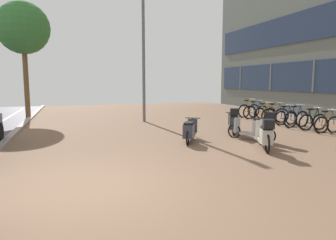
{
  "coord_description": "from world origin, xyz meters",
  "views": [
    {
      "loc": [
        -0.36,
        -5.56,
        1.95
      ],
      "look_at": [
        2.14,
        2.12,
        0.91
      ],
      "focal_mm": 32.11,
      "sensor_mm": 36.0,
      "label": 1
    }
  ],
  "objects_px": {
    "bicycle_rack_00": "(328,124)",
    "bicycle_rack_07": "(249,111)",
    "bicycle_rack_02": "(296,119)",
    "bicycle_rack_03": "(286,117)",
    "bicycle_rack_05": "(265,114)",
    "scooter_far": "(190,131)",
    "scooter_near": "(265,135)",
    "bicycle_rack_04": "(275,115)",
    "scooter_extra": "(258,127)",
    "scooter_mid": "(233,122)",
    "lamp_post": "(143,48)",
    "bicycle_rack_01": "(313,122)",
    "street_tree": "(23,28)",
    "bicycle_rack_06": "(256,112)"
  },
  "relations": [
    {
      "from": "scooter_far",
      "to": "street_tree",
      "type": "height_order",
      "value": "street_tree"
    },
    {
      "from": "scooter_extra",
      "to": "street_tree",
      "type": "distance_m",
      "value": 12.86
    },
    {
      "from": "scooter_near",
      "to": "scooter_far",
      "type": "distance_m",
      "value": 2.35
    },
    {
      "from": "bicycle_rack_02",
      "to": "bicycle_rack_04",
      "type": "bearing_deg",
      "value": 86.55
    },
    {
      "from": "bicycle_rack_00",
      "to": "scooter_extra",
      "type": "bearing_deg",
      "value": -171.56
    },
    {
      "from": "scooter_far",
      "to": "bicycle_rack_03",
      "type": "bearing_deg",
      "value": 22.22
    },
    {
      "from": "bicycle_rack_00",
      "to": "scooter_near",
      "type": "relative_size",
      "value": 0.8
    },
    {
      "from": "bicycle_rack_07",
      "to": "bicycle_rack_03",
      "type": "bearing_deg",
      "value": -90.85
    },
    {
      "from": "bicycle_rack_00",
      "to": "scooter_extra",
      "type": "xyz_separation_m",
      "value": [
        -3.47,
        -0.51,
        0.13
      ]
    },
    {
      "from": "bicycle_rack_06",
      "to": "scooter_mid",
      "type": "distance_m",
      "value": 4.97
    },
    {
      "from": "bicycle_rack_00",
      "to": "scooter_mid",
      "type": "relative_size",
      "value": 0.76
    },
    {
      "from": "bicycle_rack_05",
      "to": "bicycle_rack_03",
      "type": "bearing_deg",
      "value": -89.61
    },
    {
      "from": "bicycle_rack_02",
      "to": "street_tree",
      "type": "bearing_deg",
      "value": 147.78
    },
    {
      "from": "bicycle_rack_01",
      "to": "bicycle_rack_04",
      "type": "relative_size",
      "value": 0.96
    },
    {
      "from": "scooter_far",
      "to": "bicycle_rack_04",
      "type": "bearing_deg",
      "value": 28.55
    },
    {
      "from": "bicycle_rack_04",
      "to": "scooter_near",
      "type": "relative_size",
      "value": 0.88
    },
    {
      "from": "bicycle_rack_07",
      "to": "scooter_far",
      "type": "bearing_deg",
      "value": -136.71
    },
    {
      "from": "bicycle_rack_02",
      "to": "bicycle_rack_07",
      "type": "distance_m",
      "value": 3.8
    },
    {
      "from": "bicycle_rack_00",
      "to": "bicycle_rack_03",
      "type": "xyz_separation_m",
      "value": [
        -0.04,
        2.28,
        0.0
      ]
    },
    {
      "from": "bicycle_rack_00",
      "to": "bicycle_rack_01",
      "type": "height_order",
      "value": "bicycle_rack_01"
    },
    {
      "from": "bicycle_rack_03",
      "to": "scooter_near",
      "type": "xyz_separation_m",
      "value": [
        -4.0,
        -3.99,
        0.11
      ]
    },
    {
      "from": "scooter_far",
      "to": "street_tree",
      "type": "xyz_separation_m",
      "value": [
        -5.79,
        8.67,
        4.29
      ]
    },
    {
      "from": "bicycle_rack_00",
      "to": "bicycle_rack_07",
      "type": "xyz_separation_m",
      "value": [
        0.0,
        5.32,
        0.03
      ]
    },
    {
      "from": "bicycle_rack_04",
      "to": "bicycle_rack_05",
      "type": "height_order",
      "value": "bicycle_rack_04"
    },
    {
      "from": "bicycle_rack_05",
      "to": "scooter_near",
      "type": "xyz_separation_m",
      "value": [
        -3.99,
        -5.51,
        0.1
      ]
    },
    {
      "from": "bicycle_rack_03",
      "to": "scooter_mid",
      "type": "xyz_separation_m",
      "value": [
        -3.46,
        -1.31,
        0.12
      ]
    },
    {
      "from": "bicycle_rack_04",
      "to": "scooter_near",
      "type": "bearing_deg",
      "value": -130.06
    },
    {
      "from": "bicycle_rack_00",
      "to": "bicycle_rack_03",
      "type": "relative_size",
      "value": 0.97
    },
    {
      "from": "bicycle_rack_06",
      "to": "scooter_extra",
      "type": "distance_m",
      "value": 6.12
    },
    {
      "from": "bicycle_rack_00",
      "to": "scooter_mid",
      "type": "bearing_deg",
      "value": 164.44
    },
    {
      "from": "scooter_extra",
      "to": "scooter_mid",
      "type": "bearing_deg",
      "value": 91.3
    },
    {
      "from": "bicycle_rack_05",
      "to": "scooter_far",
      "type": "relative_size",
      "value": 0.85
    },
    {
      "from": "bicycle_rack_05",
      "to": "bicycle_rack_06",
      "type": "xyz_separation_m",
      "value": [
        -0.01,
        0.76,
        0.02
      ]
    },
    {
      "from": "bicycle_rack_05",
      "to": "scooter_mid",
      "type": "height_order",
      "value": "scooter_mid"
    },
    {
      "from": "lamp_post",
      "to": "bicycle_rack_00",
      "type": "bearing_deg",
      "value": -42.2
    },
    {
      "from": "bicycle_rack_03",
      "to": "bicycle_rack_06",
      "type": "height_order",
      "value": "bicycle_rack_06"
    },
    {
      "from": "bicycle_rack_02",
      "to": "bicycle_rack_03",
      "type": "distance_m",
      "value": 0.77
    },
    {
      "from": "bicycle_rack_02",
      "to": "scooter_mid",
      "type": "height_order",
      "value": "scooter_mid"
    },
    {
      "from": "bicycle_rack_06",
      "to": "scooter_far",
      "type": "distance_m",
      "value": 7.24
    },
    {
      "from": "bicycle_rack_00",
      "to": "bicycle_rack_04",
      "type": "height_order",
      "value": "bicycle_rack_04"
    },
    {
      "from": "bicycle_rack_07",
      "to": "scooter_mid",
      "type": "height_order",
      "value": "bicycle_rack_07"
    },
    {
      "from": "bicycle_rack_00",
      "to": "bicycle_rack_07",
      "type": "relative_size",
      "value": 0.89
    },
    {
      "from": "bicycle_rack_00",
      "to": "scooter_near",
      "type": "xyz_separation_m",
      "value": [
        -4.04,
        -1.71,
        0.11
      ]
    },
    {
      "from": "bicycle_rack_03",
      "to": "lamp_post",
      "type": "bearing_deg",
      "value": 152.41
    },
    {
      "from": "bicycle_rack_05",
      "to": "lamp_post",
      "type": "xyz_separation_m",
      "value": [
        -5.83,
        1.53,
        3.17
      ]
    },
    {
      "from": "bicycle_rack_06",
      "to": "bicycle_rack_03",
      "type": "bearing_deg",
      "value": -89.59
    },
    {
      "from": "bicycle_rack_06",
      "to": "scooter_far",
      "type": "relative_size",
      "value": 0.88
    },
    {
      "from": "bicycle_rack_04",
      "to": "scooter_mid",
      "type": "relative_size",
      "value": 0.84
    },
    {
      "from": "bicycle_rack_01",
      "to": "scooter_far",
      "type": "height_order",
      "value": "bicycle_rack_01"
    },
    {
      "from": "bicycle_rack_02",
      "to": "bicycle_rack_07",
      "type": "xyz_separation_m",
      "value": [
        0.14,
        3.8,
        0.01
      ]
    }
  ]
}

